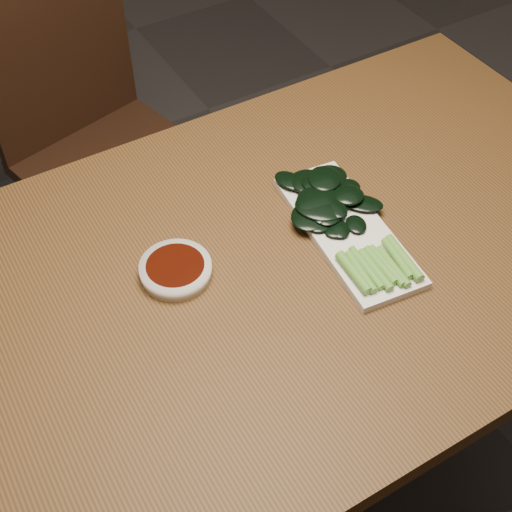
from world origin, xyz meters
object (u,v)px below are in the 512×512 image
object	(u,v)px
table	(270,290)
gai_lan	(333,210)
sauce_bowl	(176,270)
chair_far	(96,137)
serving_plate	(347,231)

from	to	relation	value
table	gai_lan	distance (m)	0.17
sauce_bowl	chair_far	bearing A→B (deg)	81.35
chair_far	sauce_bowl	bearing A→B (deg)	-112.92
gai_lan	sauce_bowl	bearing A→B (deg)	174.98
sauce_bowl	serving_plate	distance (m)	0.30
table	serving_plate	world-z (taller)	serving_plate
table	sauce_bowl	xyz separation A→B (m)	(-0.14, 0.05, 0.08)
chair_far	sauce_bowl	world-z (taller)	chair_far
chair_far	gai_lan	distance (m)	0.82
table	chair_far	xyz separation A→B (m)	(-0.03, 0.78, -0.19)
chair_far	serving_plate	size ratio (longest dim) A/B	2.68
chair_far	gai_lan	world-z (taller)	chair_far
sauce_bowl	serving_plate	bearing A→B (deg)	-12.58
serving_plate	gai_lan	xyz separation A→B (m)	(-0.00, 0.04, 0.02)
serving_plate	gai_lan	world-z (taller)	gai_lan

